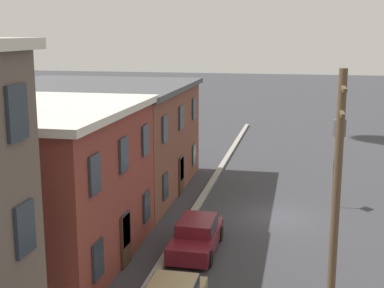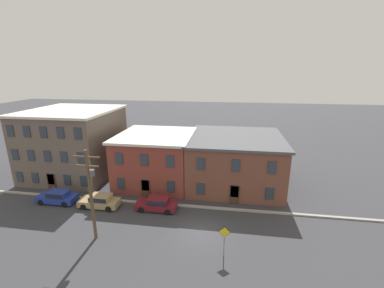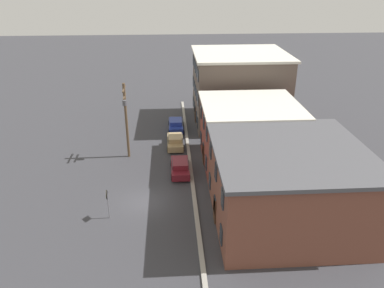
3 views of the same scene
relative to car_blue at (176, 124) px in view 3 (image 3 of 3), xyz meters
The scene contains 10 objects.
ground_plane 17.22m from the car_blue, 10.74° to the right, with size 200.00×200.00×0.00m, color #38383D.
kerb_strip 16.96m from the car_blue, ahead, with size 56.00×0.36×0.16m, color #9E998E.
apartment_corner 9.81m from the car_blue, 107.50° to the left, with size 11.58×12.06×9.39m.
apartment_midblock 12.48m from the car_blue, 38.09° to the left, with size 9.69×10.00×6.61m.
apartment_far 21.90m from the car_blue, 22.97° to the left, with size 12.01×11.91×6.47m.
car_blue is the anchor object (origin of this frame).
car_tan 5.30m from the car_blue, ahead, with size 4.40×1.92×1.43m.
car_maroon 11.73m from the car_blue, ahead, with size 4.40×1.92×1.43m.
caution_sign 20.10m from the car_blue, 17.46° to the right, with size 0.99×0.08×2.76m.
utility_pole 10.17m from the car_blue, 35.40° to the right, with size 2.40×0.44×8.40m.
Camera 3 is at (28.56, 2.49, 18.75)m, focal length 35.00 mm.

